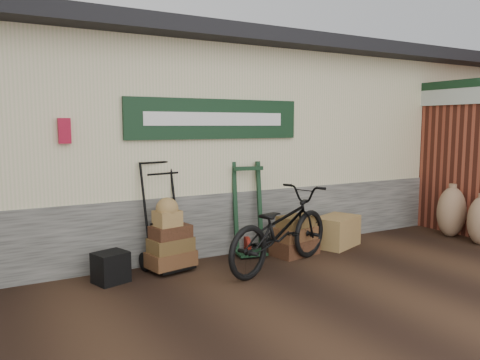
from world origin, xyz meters
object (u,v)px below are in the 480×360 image
object	(u,v)px
bicycle	(280,224)
black_trunk	(111,267)
green_barrow	(249,209)
wicker_hamper	(337,231)
suitcase_stack	(295,235)
porter_trolley	(164,215)

from	to	relation	value
bicycle	black_trunk	bearing A→B (deg)	57.56
green_barrow	wicker_hamper	distance (m)	1.51
suitcase_stack	black_trunk	world-z (taller)	suitcase_stack
green_barrow	wicker_hamper	world-z (taller)	green_barrow
porter_trolley	bicycle	distance (m)	1.52
porter_trolley	suitcase_stack	bearing A→B (deg)	-20.29
porter_trolley	bicycle	bearing A→B (deg)	-38.92
porter_trolley	green_barrow	size ratio (longest dim) A/B	1.07
suitcase_stack	green_barrow	bearing A→B (deg)	147.70
porter_trolley	black_trunk	world-z (taller)	porter_trolley
black_trunk	suitcase_stack	bearing A→B (deg)	-1.98
wicker_hamper	black_trunk	distance (m)	3.47
porter_trolley	bicycle	xyz separation A→B (m)	(1.34, -0.72, -0.13)
porter_trolley	wicker_hamper	size ratio (longest dim) A/B	1.99
bicycle	porter_trolley	bearing A→B (deg)	42.67
wicker_hamper	black_trunk	size ratio (longest dim) A/B	1.94
green_barrow	black_trunk	bearing A→B (deg)	-160.98
black_trunk	bicycle	distance (m)	2.19
green_barrow	bicycle	distance (m)	0.77
green_barrow	bicycle	size ratio (longest dim) A/B	0.67
suitcase_stack	black_trunk	distance (m)	2.63
porter_trolley	wicker_hamper	xyz separation A→B (m)	(2.72, -0.24, -0.48)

